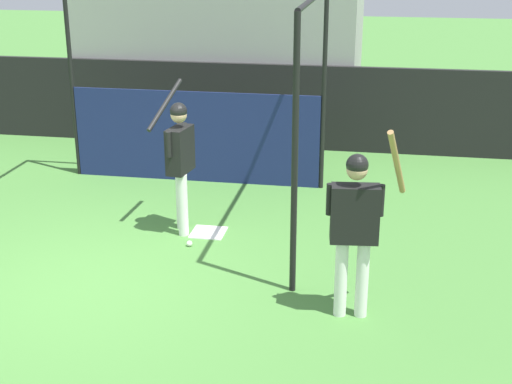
% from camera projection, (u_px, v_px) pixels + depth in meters
% --- Properties ---
extents(ground_plane, '(60.00, 60.00, 0.00)m').
position_uv_depth(ground_plane, '(84.00, 284.00, 8.07)').
color(ground_plane, '#477F38').
extents(outfield_wall, '(24.00, 0.12, 1.55)m').
position_uv_depth(outfield_wall, '(207.00, 104.00, 13.30)').
color(outfield_wall, black).
rests_on(outfield_wall, ground).
extents(bleacher_section, '(5.40, 4.00, 3.63)m').
position_uv_depth(bleacher_section, '(229.00, 34.00, 14.86)').
color(bleacher_section, '#9E9E99').
rests_on(bleacher_section, ground).
extents(batting_cage, '(4.08, 3.58, 3.06)m').
position_uv_depth(batting_cage, '(185.00, 112.00, 10.56)').
color(batting_cage, black).
rests_on(batting_cage, ground).
extents(home_plate, '(0.44, 0.44, 0.02)m').
position_uv_depth(home_plate, '(208.00, 232.00, 9.46)').
color(home_plate, white).
rests_on(home_plate, ground).
extents(player_batter, '(0.57, 0.97, 1.93)m').
position_uv_depth(player_batter, '(180.00, 155.00, 9.17)').
color(player_batter, white).
rests_on(player_batter, ground).
extents(player_waiting, '(0.78, 0.55, 2.05)m').
position_uv_depth(player_waiting, '(356.00, 221.00, 7.05)').
color(player_waiting, white).
rests_on(player_waiting, ground).
extents(baseball, '(0.07, 0.07, 0.07)m').
position_uv_depth(baseball, '(189.00, 244.00, 9.04)').
color(baseball, white).
rests_on(baseball, ground).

